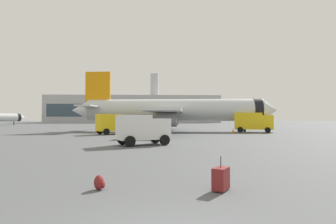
{
  "coord_description": "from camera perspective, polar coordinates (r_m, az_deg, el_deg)",
  "views": [
    {
      "loc": [
        -0.11,
        -4.69,
        2.33
      ],
      "look_at": [
        1.25,
        25.69,
        3.0
      ],
      "focal_mm": 29.46,
      "sensor_mm": 36.0,
      "label": 1
    }
  ],
  "objects": [
    {
      "name": "airplane_at_gate",
      "position": [
        47.64,
        1.05,
        0.34
      ],
      "size": [
        35.77,
        32.33,
        10.5
      ],
      "color": "silver",
      "rests_on": "ground"
    },
    {
      "name": "service_truck",
      "position": [
        40.48,
        -11.18,
        -2.26
      ],
      "size": [
        5.22,
        4.49,
        2.9
      ],
      "color": "yellow",
      "rests_on": "ground"
    },
    {
      "name": "fuel_truck",
      "position": [
        47.18,
        17.26,
        -1.88
      ],
      "size": [
        6.46,
        4.47,
        3.2
      ],
      "color": "yellow",
      "rests_on": "ground"
    },
    {
      "name": "cargo_van",
      "position": [
        23.9,
        -5.27,
        -3.37
      ],
      "size": [
        4.83,
        3.7,
        2.6
      ],
      "color": "white",
      "rests_on": "ground"
    },
    {
      "name": "safety_cone_near",
      "position": [
        43.74,
        13.32,
        -3.77
      ],
      "size": [
        0.44,
        0.44,
        0.79
      ],
      "color": "#F2590C",
      "rests_on": "ground"
    },
    {
      "name": "safety_cone_mid",
      "position": [
        46.79,
        -14.53,
        -3.72
      ],
      "size": [
        0.44,
        0.44,
        0.6
      ],
      "color": "#F2590C",
      "rests_on": "ground"
    },
    {
      "name": "rolling_suitcase",
      "position": [
        9.25,
        10.88,
        -13.37
      ],
      "size": [
        0.69,
        0.75,
        1.1
      ],
      "color": "maroon",
      "rests_on": "ground"
    },
    {
      "name": "traveller_backpack",
      "position": [
        9.51,
        -14.0,
        -14.0
      ],
      "size": [
        0.36,
        0.4,
        0.48
      ],
      "color": "maroon",
      "rests_on": "ground"
    },
    {
      "name": "terminal_building",
      "position": [
        144.49,
        -6.88,
        0.54
      ],
      "size": [
        85.53,
        23.55,
        25.45
      ],
      "color": "#B2B2B7",
      "rests_on": "ground"
    }
  ]
}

